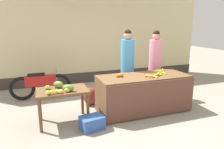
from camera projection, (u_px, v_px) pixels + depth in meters
The scene contains 12 objects.
ground_plane at pixel (125, 113), 4.71m from camera, with size 24.00×24.00×0.00m, color gray.
market_wall_back at pixel (92, 33), 6.96m from camera, with size 8.25×0.23×3.46m.
fruit_stall_counter at pixel (143, 93), 4.74m from camera, with size 2.11×0.87×0.85m.
side_table_wooden at pixel (62, 94), 4.11m from camera, with size 1.01×0.65×0.71m.
banana_bunch_pile at pixel (158, 74), 4.72m from camera, with size 0.74×0.63×0.07m.
orange_pile at pixel (120, 75), 4.53m from camera, with size 0.18×0.09×0.08m.
mango_papaya_pile at pixel (61, 87), 4.02m from camera, with size 0.57×0.57×0.14m.
vendor_woman_blue_shirt at pixel (127, 66), 5.20m from camera, with size 0.34×0.34×1.87m.
vendor_woman_pink_shirt at pixel (155, 64), 5.56m from camera, with size 0.34×0.34×1.84m.
parked_motorcycle at pixel (41, 84), 5.55m from camera, with size 1.60×0.18×0.88m.
produce_crate at pixel (92, 123), 3.95m from camera, with size 0.44×0.32×0.26m, color #3359A5.
produce_sack at pixel (91, 96), 5.12m from camera, with size 0.36×0.30×0.45m, color maroon.
Camera 1 is at (-1.75, -4.00, 1.99)m, focal length 32.64 mm.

